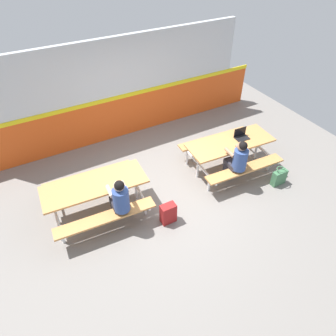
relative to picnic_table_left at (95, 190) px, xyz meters
The scene contains 9 objects.
ground_plane 1.70m from the picnic_table_left, ahead, with size 10.00×10.00×0.02m, color gray.
accent_backdrop 2.93m from the picnic_table_left, 56.45° to the left, with size 8.00×0.14×2.60m.
picnic_table_left is the anchor object (origin of this frame).
picnic_table_right 3.16m from the picnic_table_left, ahead, with size 2.05×1.67×0.74m.
student_nearer 0.66m from the picnic_table_left, 62.93° to the right, with size 0.38×0.53×1.21m.
student_further 3.01m from the picnic_table_left, 13.37° to the right, with size 0.38×0.53×1.21m.
laptop_dark 3.48m from the picnic_table_left, ahead, with size 0.33×0.24×0.22m.
backpack_dark 1.49m from the picnic_table_left, 40.22° to the right, with size 0.30×0.22×0.44m.
tote_bag_bright 4.00m from the picnic_table_left, 17.25° to the right, with size 0.34×0.21×0.43m.
Camera 1 is at (-2.42, -4.22, 4.79)m, focal length 33.01 mm.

